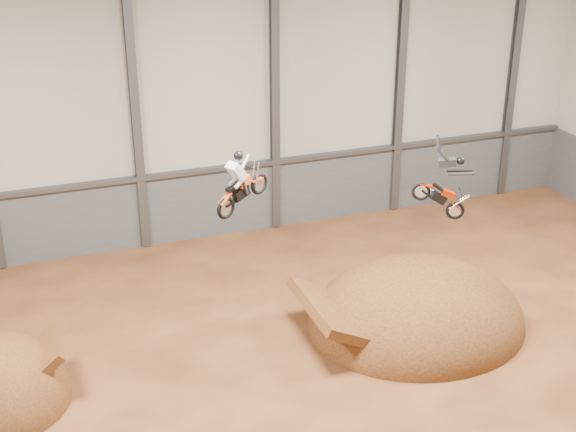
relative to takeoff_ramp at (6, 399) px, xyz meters
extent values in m
plane|color=#512A15|center=(10.20, -4.40, 0.00)|extent=(40.00, 40.00, 0.00)
cube|color=beige|center=(10.20, 10.60, 7.00)|extent=(40.00, 0.10, 14.00)
cube|color=#525459|center=(10.20, 10.50, 1.75)|extent=(39.80, 0.18, 3.50)
cube|color=#47494F|center=(10.20, 10.35, 3.55)|extent=(39.80, 0.35, 0.20)
cube|color=#47494F|center=(6.87, 10.40, 7.00)|extent=(0.40, 0.36, 13.90)
cube|color=#47494F|center=(13.53, 10.40, 7.00)|extent=(0.40, 0.36, 13.90)
cube|color=#47494F|center=(20.20, 10.40, 7.00)|extent=(0.40, 0.36, 13.90)
cube|color=#47494F|center=(26.87, 10.40, 7.00)|extent=(0.40, 0.36, 13.90)
ellipsoid|color=#412310|center=(0.00, 0.00, 0.00)|extent=(4.50, 5.19, 4.50)
ellipsoid|color=#412310|center=(15.73, -0.52, 0.00)|extent=(8.87, 7.85, 5.12)
camera|label=1|loc=(1.43, -24.83, 17.07)|focal=50.00mm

